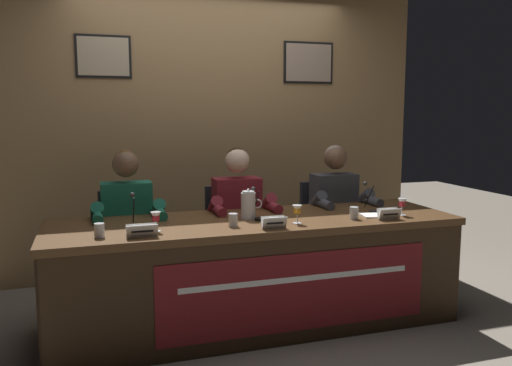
{
  "coord_description": "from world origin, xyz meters",
  "views": [
    {
      "loc": [
        -1.08,
        -3.37,
        1.49
      ],
      "look_at": [
        0.0,
        0.0,
        1.0
      ],
      "focal_mm": 36.56,
      "sensor_mm": 36.0,
      "label": 1
    }
  ],
  "objects_px": {
    "water_pitcher_central": "(248,205)",
    "panelist_right": "(338,208)",
    "water_cup_left": "(99,231)",
    "chair_center": "(233,243)",
    "juice_glass_left": "(156,218)",
    "conference_table": "(262,257)",
    "water_cup_center": "(233,221)",
    "microphone_left": "(134,216)",
    "chair_right": "(327,236)",
    "juice_glass_center": "(297,211)",
    "nameplate_right": "(389,214)",
    "nameplate_center": "(274,223)",
    "juice_glass_right": "(402,204)",
    "nameplate_left": "(142,231)",
    "microphone_right": "(370,202)",
    "document_stack_right": "(377,215)",
    "chair_left": "(127,252)",
    "microphone_center": "(257,209)",
    "panelist_left": "(128,221)",
    "panelist_center": "(240,214)",
    "water_cup_right": "(354,214)"
  },
  "relations": [
    {
      "from": "chair_left",
      "to": "microphone_left",
      "type": "xyz_separation_m",
      "value": [
        0.01,
        -0.64,
        0.4
      ]
    },
    {
      "from": "juice_glass_left",
      "to": "panelist_center",
      "type": "xyz_separation_m",
      "value": [
        0.71,
        0.59,
        -0.13
      ]
    },
    {
      "from": "chair_left",
      "to": "nameplate_right",
      "type": "bearing_deg",
      "value": -28.28
    },
    {
      "from": "nameplate_right",
      "to": "juice_glass_right",
      "type": "bearing_deg",
      "value": 30.49
    },
    {
      "from": "panelist_center",
      "to": "water_cup_center",
      "type": "distance_m",
      "value": 0.64
    },
    {
      "from": "chair_center",
      "to": "water_cup_center",
      "type": "xyz_separation_m",
      "value": [
        -0.22,
        -0.8,
        0.36
      ]
    },
    {
      "from": "panelist_center",
      "to": "juice_glass_right",
      "type": "xyz_separation_m",
      "value": [
        1.03,
        -0.62,
        0.13
      ]
    },
    {
      "from": "conference_table",
      "to": "water_cup_center",
      "type": "relative_size",
      "value": 33.03
    },
    {
      "from": "juice_glass_left",
      "to": "water_cup_left",
      "type": "relative_size",
      "value": 1.46
    },
    {
      "from": "panelist_center",
      "to": "juice_glass_left",
      "type": "bearing_deg",
      "value": -140.12
    },
    {
      "from": "juice_glass_right",
      "to": "water_pitcher_central",
      "type": "distance_m",
      "value": 1.1
    },
    {
      "from": "chair_center",
      "to": "juice_glass_left",
      "type": "bearing_deg",
      "value": -131.85
    },
    {
      "from": "panelist_left",
      "to": "nameplate_right",
      "type": "xyz_separation_m",
      "value": [
        1.7,
        -0.72,
        0.09
      ]
    },
    {
      "from": "panelist_right",
      "to": "chair_left",
      "type": "bearing_deg",
      "value": 173.22
    },
    {
      "from": "chair_center",
      "to": "nameplate_right",
      "type": "xyz_separation_m",
      "value": [
        0.86,
        -0.91,
        0.36
      ]
    },
    {
      "from": "panelist_right",
      "to": "juice_glass_right",
      "type": "distance_m",
      "value": 0.66
    },
    {
      "from": "water_cup_left",
      "to": "chair_center",
      "type": "xyz_separation_m",
      "value": [
        1.04,
        0.84,
        -0.36
      ]
    },
    {
      "from": "chair_left",
      "to": "nameplate_left",
      "type": "height_order",
      "value": "chair_left"
    },
    {
      "from": "chair_center",
      "to": "water_pitcher_central",
      "type": "height_order",
      "value": "water_pitcher_central"
    },
    {
      "from": "microphone_left",
      "to": "chair_right",
      "type": "distance_m",
      "value": 1.83
    },
    {
      "from": "chair_left",
      "to": "microphone_center",
      "type": "bearing_deg",
      "value": -37.01
    },
    {
      "from": "juice_glass_left",
      "to": "juice_glass_right",
      "type": "distance_m",
      "value": 1.74
    },
    {
      "from": "microphone_right",
      "to": "chair_left",
      "type": "bearing_deg",
      "value": 159.77
    },
    {
      "from": "water_pitcher_central",
      "to": "chair_left",
      "type": "bearing_deg",
      "value": 143.58
    },
    {
      "from": "water_pitcher_central",
      "to": "panelist_right",
      "type": "bearing_deg",
      "value": 23.52
    },
    {
      "from": "chair_left",
      "to": "nameplate_left",
      "type": "bearing_deg",
      "value": -88.01
    },
    {
      "from": "panelist_left",
      "to": "water_cup_center",
      "type": "bearing_deg",
      "value": -43.93
    },
    {
      "from": "document_stack_right",
      "to": "panelist_right",
      "type": "bearing_deg",
      "value": 90.51
    },
    {
      "from": "microphone_center",
      "to": "water_pitcher_central",
      "type": "relative_size",
      "value": 1.03
    },
    {
      "from": "chair_center",
      "to": "microphone_center",
      "type": "xyz_separation_m",
      "value": [
        0.0,
        -0.63,
        0.4
      ]
    },
    {
      "from": "panelist_right",
      "to": "water_pitcher_central",
      "type": "xyz_separation_m",
      "value": [
        -0.88,
        -0.38,
        0.14
      ]
    },
    {
      "from": "chair_center",
      "to": "panelist_right",
      "type": "bearing_deg",
      "value": -13.37
    },
    {
      "from": "nameplate_left",
      "to": "microphone_left",
      "type": "distance_m",
      "value": 0.28
    },
    {
      "from": "nameplate_center",
      "to": "chair_right",
      "type": "bearing_deg",
      "value": 48.83
    },
    {
      "from": "juice_glass_left",
      "to": "microphone_center",
      "type": "distance_m",
      "value": 0.73
    },
    {
      "from": "juice_glass_center",
      "to": "nameplate_right",
      "type": "xyz_separation_m",
      "value": [
        0.65,
        -0.08,
        -0.05
      ]
    },
    {
      "from": "panelist_center",
      "to": "chair_right",
      "type": "bearing_deg",
      "value": 13.37
    },
    {
      "from": "nameplate_right",
      "to": "chair_center",
      "type": "bearing_deg",
      "value": 133.36
    },
    {
      "from": "water_cup_center",
      "to": "chair_center",
      "type": "bearing_deg",
      "value": 74.89
    },
    {
      "from": "nameplate_left",
      "to": "water_cup_right",
      "type": "height_order",
      "value": "water_cup_right"
    },
    {
      "from": "juice_glass_left",
      "to": "panelist_right",
      "type": "height_order",
      "value": "panelist_right"
    },
    {
      "from": "chair_right",
      "to": "document_stack_right",
      "type": "distance_m",
      "value": 0.85
    },
    {
      "from": "water_cup_center",
      "to": "water_cup_right",
      "type": "xyz_separation_m",
      "value": [
        0.86,
        -0.03,
        0.0
      ]
    },
    {
      "from": "nameplate_left",
      "to": "microphone_left",
      "type": "bearing_deg",
      "value": 94.57
    },
    {
      "from": "nameplate_center",
      "to": "juice_glass_right",
      "type": "xyz_separation_m",
      "value": [
        1.01,
        0.12,
        0.05
      ]
    },
    {
      "from": "chair_left",
      "to": "juice_glass_left",
      "type": "relative_size",
      "value": 7.16
    },
    {
      "from": "juice_glass_right",
      "to": "nameplate_center",
      "type": "bearing_deg",
      "value": -173.06
    },
    {
      "from": "chair_right",
      "to": "water_cup_right",
      "type": "height_order",
      "value": "chair_right"
    },
    {
      "from": "microphone_right",
      "to": "juice_glass_center",
      "type": "bearing_deg",
      "value": -162.84
    },
    {
      "from": "chair_left",
      "to": "nameplate_center",
      "type": "relative_size",
      "value": 5.57
    }
  ]
}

